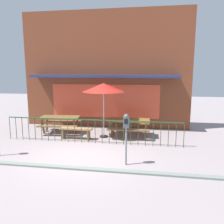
{
  "coord_description": "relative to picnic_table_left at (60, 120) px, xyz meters",
  "views": [
    {
      "loc": [
        2.24,
        -7.06,
        2.86
      ],
      "look_at": [
        0.76,
        2.01,
        1.22
      ],
      "focal_mm": 36.81,
      "sensor_mm": 36.0,
      "label": 1
    }
  ],
  "objects": [
    {
      "name": "ground",
      "position": [
        1.83,
        -2.89,
        -0.61
      ],
      "size": [
        40.0,
        40.0,
        0.0
      ],
      "primitive_type": "plane",
      "color": "gray"
    },
    {
      "name": "pub_storefront",
      "position": [
        1.83,
        1.73,
        2.27
      ],
      "size": [
        8.53,
        1.38,
        5.82
      ],
      "color": "#391F1B",
      "rests_on": "ground"
    },
    {
      "name": "patio_fence_front",
      "position": [
        1.83,
        -1.27,
        0.05
      ],
      "size": [
        7.19,
        0.04,
        0.97
      ],
      "color": "#234F2D",
      "rests_on": "ground"
    },
    {
      "name": "picnic_table_left",
      "position": [
        0.0,
        0.0,
        0.0
      ],
      "size": [
        1.94,
        1.54,
        0.79
      ],
      "color": "brown",
      "rests_on": "ground"
    },
    {
      "name": "picnic_table_right",
      "position": [
        3.23,
        -0.11,
        0.0
      ],
      "size": [
        1.83,
        1.4,
        0.79
      ],
      "color": "brown",
      "rests_on": "ground"
    },
    {
      "name": "patio_umbrella",
      "position": [
        2.15,
        -0.37,
        1.55
      ],
      "size": [
        1.79,
        1.79,
        2.36
      ],
      "color": "black",
      "rests_on": "ground"
    },
    {
      "name": "patio_bench",
      "position": [
        1.03,
        -0.85,
        -0.26
      ],
      "size": [
        1.4,
        0.34,
        0.48
      ],
      "color": "#9F744F",
      "rests_on": "ground"
    },
    {
      "name": "parking_meter_near",
      "position": [
        3.42,
        -3.25,
        0.62
      ],
      "size": [
        0.18,
        0.17,
        1.6
      ],
      "color": "slate",
      "rests_on": "ground"
    },
    {
      "name": "curb_edge",
      "position": [
        1.83,
        -3.8,
        -0.61
      ],
      "size": [
        11.94,
        0.2,
        0.11
      ],
      "primitive_type": "cube",
      "color": "gray",
      "rests_on": "ground"
    }
  ]
}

